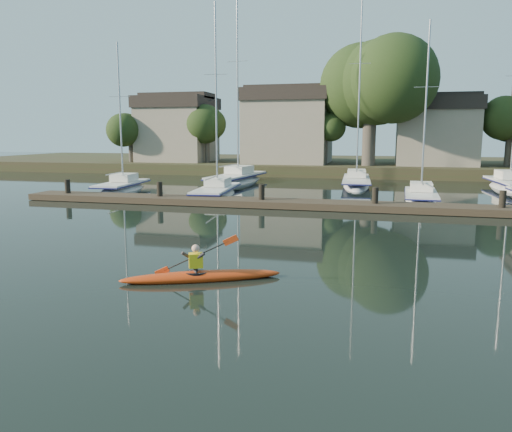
% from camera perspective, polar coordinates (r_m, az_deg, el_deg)
% --- Properties ---
extents(ground, '(160.00, 160.00, 0.00)m').
position_cam_1_polar(ground, '(13.15, -1.02, -7.92)').
color(ground, black).
rests_on(ground, ground).
extents(kayak, '(4.20, 2.35, 1.39)m').
position_cam_1_polar(kayak, '(13.61, -6.35, -6.64)').
color(kayak, '#C53E0F').
rests_on(kayak, ground).
extents(dock, '(34.00, 2.00, 1.80)m').
position_cam_1_polar(dock, '(26.58, 6.95, 1.31)').
color(dock, '#3F3324').
rests_on(dock, ground).
extents(sailboat_0, '(2.63, 7.22, 11.20)m').
position_cam_1_polar(sailboat_0, '(36.07, -15.02, 2.56)').
color(sailboat_0, silver).
rests_on(sailboat_0, ground).
extents(sailboat_1, '(2.70, 8.09, 12.98)m').
position_cam_1_polar(sailboat_1, '(31.78, -4.53, 1.98)').
color(sailboat_1, silver).
rests_on(sailboat_1, ground).
extents(sailboat_3, '(2.11, 7.11, 11.37)m').
position_cam_1_polar(sailboat_3, '(30.90, 18.29, 1.34)').
color(sailboat_3, silver).
rests_on(sailboat_3, ground).
extents(sailboat_5, '(3.35, 10.06, 16.34)m').
position_cam_1_polar(sailboat_5, '(40.44, -2.20, 3.56)').
color(sailboat_5, silver).
rests_on(sailboat_5, ground).
extents(sailboat_6, '(2.54, 9.81, 15.45)m').
position_cam_1_polar(sailboat_6, '(38.82, 11.37, 3.17)').
color(sailboat_6, silver).
rests_on(sailboat_6, ground).
extents(sailboat_7, '(2.72, 8.62, 13.71)m').
position_cam_1_polar(sailboat_7, '(40.18, 27.04, 2.50)').
color(sailboat_7, silver).
rests_on(sailboat_7, ground).
extents(shore, '(90.00, 25.25, 12.75)m').
position_cam_1_polar(shore, '(52.43, 12.52, 8.44)').
color(shore, '#2C371B').
rests_on(shore, ground).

